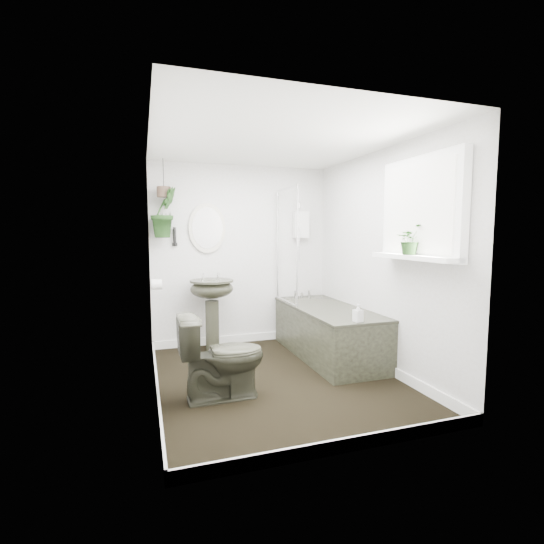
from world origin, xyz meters
name	(u,v)px	position (x,y,z in m)	size (l,w,h in m)	color
floor	(277,379)	(0.00, 0.00, -0.01)	(2.30, 2.80, 0.02)	black
ceiling	(277,140)	(0.00, 0.00, 2.31)	(2.30, 2.80, 0.02)	white
wall_back	(242,255)	(0.00, 1.41, 1.15)	(2.30, 0.02, 2.30)	silver
wall_front	(350,280)	(0.00, -1.41, 1.15)	(2.30, 0.02, 2.30)	silver
wall_left	(151,266)	(-1.16, 0.00, 1.15)	(0.02, 2.80, 2.30)	silver
wall_right	(381,261)	(1.16, 0.00, 1.15)	(0.02, 2.80, 2.30)	silver
skirting	(277,374)	(0.00, 0.00, 0.05)	(2.30, 2.80, 0.10)	white
bathtub	(328,332)	(0.80, 0.50, 0.29)	(0.72, 1.72, 0.58)	#2B2C21
bath_screen	(287,246)	(0.47, 0.99, 1.28)	(0.04, 0.72, 1.40)	silver
shower_box	(301,225)	(0.80, 1.34, 1.55)	(0.20, 0.10, 0.35)	white
oval_mirror	(207,228)	(-0.45, 1.37, 1.50)	(0.46, 0.03, 0.62)	beige
wall_sconce	(175,236)	(-0.85, 1.36, 1.40)	(0.04, 0.04, 0.22)	black
toilet_roll_holder	(156,284)	(-1.10, 0.70, 0.90)	(0.11, 0.11, 0.11)	white
window_recess	(421,209)	(1.09, -0.70, 1.65)	(0.08, 1.00, 0.90)	white
window_sill	(413,257)	(1.02, -0.70, 1.23)	(0.18, 1.00, 0.04)	white
window_blinds	(417,209)	(1.04, -0.70, 1.65)	(0.01, 0.86, 0.76)	white
toilet	(222,356)	(-0.60, -0.28, 0.37)	(0.42, 0.73, 0.75)	#2B2C21
pedestal_sink	(212,316)	(-0.45, 1.10, 0.44)	(0.52, 0.44, 0.89)	#2B2C21
sill_plant	(410,240)	(1.00, -0.68, 1.38)	(0.24, 0.21, 0.27)	black
hanging_plant	(164,212)	(-0.97, 1.25, 1.68)	(0.33, 0.26, 0.59)	black
soap_bottle	(358,313)	(0.74, -0.27, 0.67)	(0.08, 0.08, 0.17)	black
hanging_pot	(164,192)	(-0.97, 1.25, 1.92)	(0.16, 0.16, 0.12)	#4D3A2D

